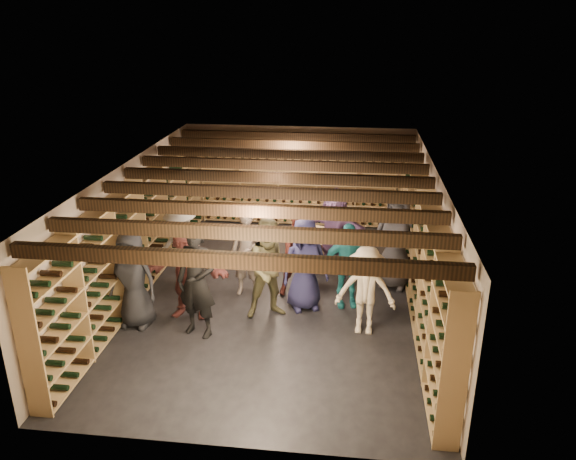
# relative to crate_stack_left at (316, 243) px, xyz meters

# --- Properties ---
(ground) EXTENTS (8.00, 8.00, 0.00)m
(ground) POSITION_rel_crate_stack_left_xyz_m (-0.62, -1.79, -0.34)
(ground) COLOR black
(ground) RESTS_ON ground
(walls) EXTENTS (5.52, 8.02, 2.40)m
(walls) POSITION_rel_crate_stack_left_xyz_m (-0.62, -1.79, 0.86)
(walls) COLOR tan
(walls) RESTS_ON ground
(ceiling) EXTENTS (5.50, 8.00, 0.01)m
(ceiling) POSITION_rel_crate_stack_left_xyz_m (-0.62, -1.79, 2.06)
(ceiling) COLOR beige
(ceiling) RESTS_ON walls
(ceiling_joists) EXTENTS (5.40, 7.12, 0.18)m
(ceiling_joists) POSITION_rel_crate_stack_left_xyz_m (-0.62, -1.79, 1.92)
(ceiling_joists) COLOR black
(ceiling_joists) RESTS_ON ground
(wine_rack_left) EXTENTS (0.32, 7.50, 2.15)m
(wine_rack_left) POSITION_rel_crate_stack_left_xyz_m (-3.19, -1.79, 0.74)
(wine_rack_left) COLOR tan
(wine_rack_left) RESTS_ON ground
(wine_rack_right) EXTENTS (0.32, 7.50, 2.15)m
(wine_rack_right) POSITION_rel_crate_stack_left_xyz_m (1.95, -1.79, 0.74)
(wine_rack_right) COLOR tan
(wine_rack_right) RESTS_ON ground
(wine_rack_back) EXTENTS (4.70, 0.30, 2.15)m
(wine_rack_back) POSITION_rel_crate_stack_left_xyz_m (-0.62, 2.04, 0.73)
(wine_rack_back) COLOR tan
(wine_rack_back) RESTS_ON ground
(crate_stack_left) EXTENTS (0.57, 0.45, 0.68)m
(crate_stack_left) POSITION_rel_crate_stack_left_xyz_m (0.00, 0.00, 0.00)
(crate_stack_left) COLOR #A58157
(crate_stack_left) RESTS_ON ground
(crate_stack_right) EXTENTS (0.59, 0.49, 0.51)m
(crate_stack_right) POSITION_rel_crate_stack_left_xyz_m (-0.06, -0.49, -0.08)
(crate_stack_right) COLOR #A58157
(crate_stack_right) RESTS_ON ground
(crate_loose) EXTENTS (0.51, 0.34, 0.17)m
(crate_loose) POSITION_rel_crate_stack_left_xyz_m (-0.67, 1.19, -0.25)
(crate_loose) COLOR #A58157
(crate_loose) RESTS_ON ground
(person_0) EXTENTS (0.87, 0.62, 1.67)m
(person_0) POSITION_rel_crate_stack_left_xyz_m (-2.80, -3.15, 0.49)
(person_0) COLOR black
(person_0) RESTS_ON ground
(person_1) EXTENTS (0.79, 0.64, 1.88)m
(person_1) POSITION_rel_crate_stack_left_xyz_m (-1.68, -3.30, 0.60)
(person_1) COLOR black
(person_1) RESTS_ON ground
(person_2) EXTENTS (1.04, 0.93, 1.78)m
(person_2) POSITION_rel_crate_stack_left_xyz_m (-0.60, -2.56, 0.55)
(person_2) COLOR brown
(person_2) RESTS_ON ground
(person_3) EXTENTS (1.01, 0.62, 1.51)m
(person_3) POSITION_rel_crate_stack_left_xyz_m (0.99, -2.93, 0.41)
(person_3) COLOR beige
(person_3) RESTS_ON ground
(person_4) EXTENTS (0.97, 0.57, 1.56)m
(person_4) POSITION_rel_crate_stack_left_xyz_m (0.67, -2.03, 0.44)
(person_4) COLOR teal
(person_4) RESTS_ON ground
(person_5) EXTENTS (1.54, 0.54, 1.64)m
(person_5) POSITION_rel_crate_stack_left_xyz_m (-2.01, -2.73, 0.48)
(person_5) COLOR brown
(person_5) RESTS_ON ground
(person_6) EXTENTS (0.95, 0.79, 1.67)m
(person_6) POSITION_rel_crate_stack_left_xyz_m (-0.05, -2.22, 0.49)
(person_6) COLOR #202047
(person_6) RESTS_ON ground
(person_7) EXTENTS (0.65, 0.46, 1.69)m
(person_7) POSITION_rel_crate_stack_left_xyz_m (-1.14, -1.83, 0.50)
(person_7) COLOR gray
(person_7) RESTS_ON ground
(person_8) EXTENTS (1.01, 0.91, 1.69)m
(person_8) POSITION_rel_crate_stack_left_xyz_m (-0.18, -1.68, 0.50)
(person_8) COLOR #4C1E18
(person_8) RESTS_ON ground
(person_9) EXTENTS (1.19, 0.97, 1.61)m
(person_9) POSITION_rel_crate_stack_left_xyz_m (-2.45, -1.61, 0.47)
(person_9) COLOR #A8A69A
(person_9) RESTS_ON ground
(person_11) EXTENTS (1.72, 1.09, 1.78)m
(person_11) POSITION_rel_crate_stack_left_xyz_m (0.39, -0.71, 0.55)
(person_11) COLOR slate
(person_11) RESTS_ON ground
(person_12) EXTENTS (1.04, 0.81, 1.87)m
(person_12) POSITION_rel_crate_stack_left_xyz_m (1.56, -1.17, 0.60)
(person_12) COLOR #35343A
(person_12) RESTS_ON ground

